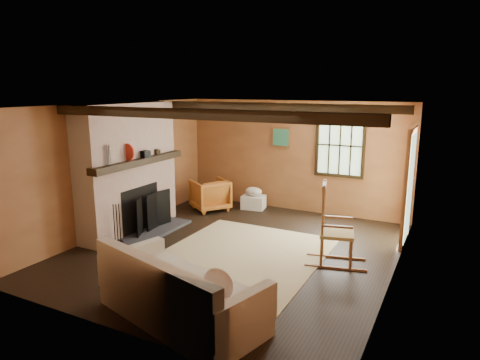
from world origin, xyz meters
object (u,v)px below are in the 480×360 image
Objects in this scene: rocking_chair at (334,230)px; laundry_basket at (254,202)px; sofa at (178,296)px; armchair at (210,195)px; fireplace at (129,174)px.

laundry_basket is (-2.40, 2.18, -0.39)m from rocking_chair.
sofa is 4.82m from laundry_basket.
rocking_chair is 0.56× the size of sofa.
laundry_basket is 0.66× the size of armchair.
rocking_chair reaches higher than armchair.
armchair is (-0.83, -0.51, 0.19)m from laundry_basket.
armchair reaches higher than laundry_basket.
fireplace is 3.87m from rocking_chair.
sofa is 4.57× the size of laundry_basket.
fireplace is 1.05× the size of sofa.
armchair is at bearing -148.15° from laundry_basket.
fireplace reaches higher than armchair.
rocking_chair is 3.26m from laundry_basket.
rocking_chair reaches higher than sofa.
armchair is at bearing 72.26° from fireplace.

